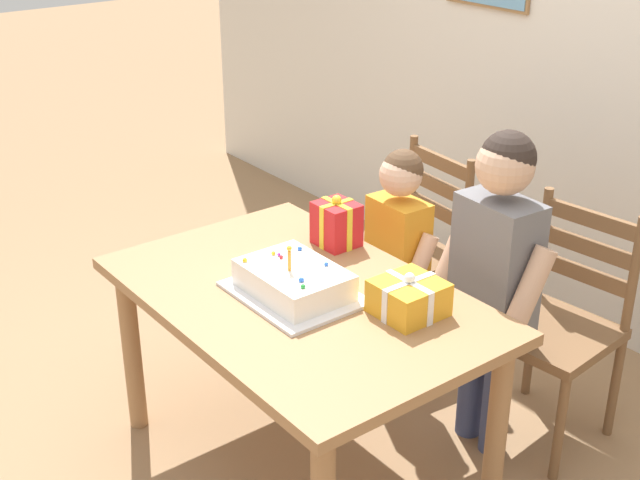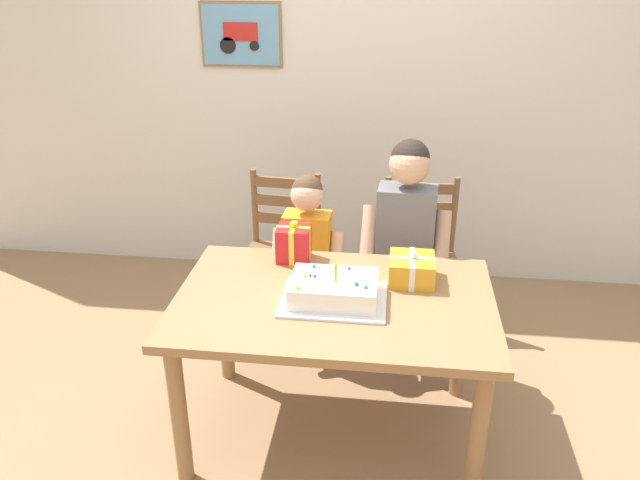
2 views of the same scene
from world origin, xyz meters
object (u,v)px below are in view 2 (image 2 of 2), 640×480
object	(u,v)px
gift_box_beside_cake	(412,269)
child_older	(405,233)
dining_table	(334,318)
gift_box_red_large	(294,243)
chair_right	(421,262)
chair_left	(280,254)
birthday_cake	(334,291)
child_younger	(307,250)

from	to	relation	value
gift_box_beside_cake	child_older	world-z (taller)	child_older
dining_table	gift_box_beside_cake	xyz separation A→B (m)	(0.32, 0.20, 0.16)
gift_box_red_large	child_older	world-z (taller)	child_older
gift_box_red_large	chair_right	xyz separation A→B (m)	(0.63, 0.56, -0.34)
chair_right	child_older	xyz separation A→B (m)	(-0.10, -0.26, 0.29)
gift_box_beside_cake	chair_left	xyz separation A→B (m)	(-0.73, 0.70, -0.31)
birthday_cake	chair_right	world-z (taller)	chair_right
gift_box_red_large	chair_left	bearing A→B (deg)	107.49
birthday_cake	gift_box_red_large	size ratio (longest dim) A/B	2.19
chair_left	chair_right	size ratio (longest dim) A/B	1.00
dining_table	gift_box_beside_cake	distance (m)	0.41
gift_box_red_large	chair_left	world-z (taller)	gift_box_red_large
dining_table	birthday_cake	distance (m)	0.15
gift_box_beside_cake	child_older	distance (m)	0.44
gift_box_beside_cake	child_older	size ratio (longest dim) A/B	0.17
birthday_cake	gift_box_beside_cake	bearing A→B (deg)	34.03
dining_table	birthday_cake	bearing A→B (deg)	-85.08
birthday_cake	gift_box_red_large	bearing A→B (deg)	122.31
gift_box_red_large	chair_left	distance (m)	0.68
chair_left	child_older	xyz separation A→B (m)	(0.70, -0.26, 0.29)
birthday_cake	child_younger	bearing A→B (deg)	107.44
chair_right	child_older	world-z (taller)	child_older
dining_table	gift_box_beside_cake	world-z (taller)	gift_box_beside_cake
chair_left	child_younger	bearing A→B (deg)	-52.88
dining_table	gift_box_red_large	xyz separation A→B (m)	(-0.23, 0.34, 0.18)
chair_right	gift_box_beside_cake	bearing A→B (deg)	-96.39
chair_left	child_older	bearing A→B (deg)	-20.50
chair_right	child_older	bearing A→B (deg)	-111.62
dining_table	chair_left	distance (m)	1.00
child_older	child_younger	world-z (taller)	child_older
gift_box_beside_cake	gift_box_red_large	bearing A→B (deg)	165.28
birthday_cake	chair_right	size ratio (longest dim) A/B	0.48
dining_table	child_younger	xyz separation A→B (m)	(-0.20, 0.64, 0.01)
child_older	gift_box_beside_cake	bearing A→B (deg)	-86.70
gift_box_red_large	gift_box_beside_cake	world-z (taller)	gift_box_red_large
chair_left	child_younger	world-z (taller)	child_younger
gift_box_beside_cake	child_older	bearing A→B (deg)	93.30
gift_box_red_large	child_older	bearing A→B (deg)	29.26
child_older	child_younger	bearing A→B (deg)	179.95
chair_right	gift_box_red_large	bearing A→B (deg)	-138.52
dining_table	gift_box_red_large	world-z (taller)	gift_box_red_large
birthday_cake	chair_right	distance (m)	1.05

